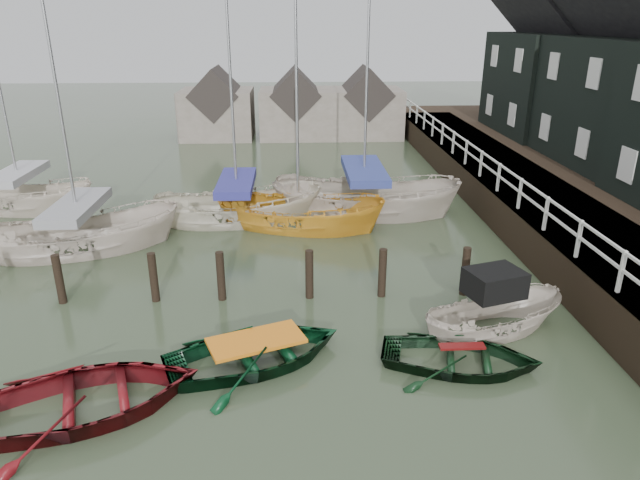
{
  "coord_description": "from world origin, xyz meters",
  "views": [
    {
      "loc": [
        0.83,
        -11.11,
        7.21
      ],
      "look_at": [
        1.52,
        3.77,
        1.4
      ],
      "focal_mm": 32.0,
      "sensor_mm": 36.0,
      "label": 1
    }
  ],
  "objects_px": {
    "rowboat_dkgreen": "(460,366)",
    "motorboat": "(492,326)",
    "sailboat_e": "(23,208)",
    "sailboat_c": "(299,226)",
    "rowboat_red": "(86,413)",
    "sailboat_b": "(238,219)",
    "sailboat_d": "(363,211)",
    "sailboat_a": "(83,247)",
    "rowboat_green": "(257,363)"
  },
  "relations": [
    {
      "from": "rowboat_red",
      "to": "sailboat_a",
      "type": "xyz_separation_m",
      "value": [
        -2.96,
        8.63,
        0.06
      ]
    },
    {
      "from": "motorboat",
      "to": "sailboat_e",
      "type": "xyz_separation_m",
      "value": [
        -15.79,
        10.37,
        -0.06
      ]
    },
    {
      "from": "sailboat_c",
      "to": "sailboat_e",
      "type": "relative_size",
      "value": 1.06
    },
    {
      "from": "sailboat_a",
      "to": "sailboat_c",
      "type": "bearing_deg",
      "value": -90.62
    },
    {
      "from": "sailboat_a",
      "to": "sailboat_d",
      "type": "bearing_deg",
      "value": -86.25
    },
    {
      "from": "rowboat_dkgreen",
      "to": "sailboat_b",
      "type": "height_order",
      "value": "sailboat_b"
    },
    {
      "from": "rowboat_red",
      "to": "rowboat_green",
      "type": "xyz_separation_m",
      "value": [
        3.25,
        1.6,
        0.0
      ]
    },
    {
      "from": "rowboat_red",
      "to": "sailboat_b",
      "type": "relative_size",
      "value": 0.39
    },
    {
      "from": "rowboat_green",
      "to": "rowboat_dkgreen",
      "type": "distance_m",
      "value": 4.52
    },
    {
      "from": "rowboat_dkgreen",
      "to": "sailboat_d",
      "type": "relative_size",
      "value": 0.27
    },
    {
      "from": "rowboat_red",
      "to": "sailboat_e",
      "type": "bearing_deg",
      "value": 8.12
    },
    {
      "from": "rowboat_green",
      "to": "sailboat_b",
      "type": "relative_size",
      "value": 0.35
    },
    {
      "from": "motorboat",
      "to": "sailboat_c",
      "type": "bearing_deg",
      "value": 13.24
    },
    {
      "from": "sailboat_b",
      "to": "sailboat_d",
      "type": "relative_size",
      "value": 0.91
    },
    {
      "from": "rowboat_red",
      "to": "sailboat_d",
      "type": "distance_m",
      "value": 13.88
    },
    {
      "from": "rowboat_dkgreen",
      "to": "motorboat",
      "type": "distance_m",
      "value": 1.94
    },
    {
      "from": "rowboat_green",
      "to": "sailboat_d",
      "type": "height_order",
      "value": "sailboat_d"
    },
    {
      "from": "sailboat_a",
      "to": "rowboat_green",
      "type": "bearing_deg",
      "value": -154.05
    },
    {
      "from": "motorboat",
      "to": "sailboat_d",
      "type": "xyz_separation_m",
      "value": [
        -2.1,
        9.31,
        -0.06
      ]
    },
    {
      "from": "motorboat",
      "to": "sailboat_d",
      "type": "relative_size",
      "value": 0.32
    },
    {
      "from": "rowboat_green",
      "to": "motorboat",
      "type": "distance_m",
      "value": 5.83
    },
    {
      "from": "sailboat_e",
      "to": "sailboat_c",
      "type": "bearing_deg",
      "value": -91.47
    },
    {
      "from": "sailboat_d",
      "to": "sailboat_e",
      "type": "height_order",
      "value": "sailboat_d"
    },
    {
      "from": "rowboat_dkgreen",
      "to": "sailboat_c",
      "type": "xyz_separation_m",
      "value": [
        -3.47,
        9.31,
        0.01
      ]
    },
    {
      "from": "rowboat_dkgreen",
      "to": "sailboat_e",
      "type": "height_order",
      "value": "sailboat_e"
    },
    {
      "from": "rowboat_red",
      "to": "rowboat_green",
      "type": "height_order",
      "value": "rowboat_red"
    },
    {
      "from": "sailboat_a",
      "to": "sailboat_b",
      "type": "relative_size",
      "value": 1.01
    },
    {
      "from": "rowboat_red",
      "to": "sailboat_e",
      "type": "height_order",
      "value": "sailboat_e"
    },
    {
      "from": "rowboat_green",
      "to": "motorboat",
      "type": "xyz_separation_m",
      "value": [
        5.72,
        1.15,
        0.12
      ]
    },
    {
      "from": "rowboat_red",
      "to": "motorboat",
      "type": "distance_m",
      "value": 9.38
    },
    {
      "from": "rowboat_green",
      "to": "sailboat_e",
      "type": "xyz_separation_m",
      "value": [
        -10.07,
        11.53,
        0.06
      ]
    },
    {
      "from": "rowboat_green",
      "to": "sailboat_b",
      "type": "distance_m",
      "value": 9.8
    },
    {
      "from": "sailboat_c",
      "to": "sailboat_e",
      "type": "distance_m",
      "value": 11.4
    },
    {
      "from": "rowboat_green",
      "to": "sailboat_b",
      "type": "height_order",
      "value": "sailboat_b"
    },
    {
      "from": "rowboat_red",
      "to": "sailboat_b",
      "type": "xyz_separation_m",
      "value": [
        1.99,
        11.31,
        0.06
      ]
    },
    {
      "from": "sailboat_c",
      "to": "sailboat_e",
      "type": "xyz_separation_m",
      "value": [
        -11.11,
        2.57,
        0.05
      ]
    },
    {
      "from": "rowboat_dkgreen",
      "to": "sailboat_a",
      "type": "height_order",
      "value": "sailboat_a"
    },
    {
      "from": "sailboat_b",
      "to": "motorboat",
      "type": "bearing_deg",
      "value": -145.31
    },
    {
      "from": "sailboat_b",
      "to": "sailboat_c",
      "type": "bearing_deg",
      "value": -112.84
    },
    {
      "from": "rowboat_red",
      "to": "sailboat_e",
      "type": "xyz_separation_m",
      "value": [
        -6.82,
        13.13,
        0.06
      ]
    },
    {
      "from": "sailboat_b",
      "to": "rowboat_dkgreen",
      "type": "bearing_deg",
      "value": -154.69
    },
    {
      "from": "rowboat_red",
      "to": "sailboat_b",
      "type": "distance_m",
      "value": 11.49
    },
    {
      "from": "rowboat_dkgreen",
      "to": "motorboat",
      "type": "relative_size",
      "value": 0.86
    },
    {
      "from": "motorboat",
      "to": "sailboat_a",
      "type": "xyz_separation_m",
      "value": [
        -11.92,
        5.88,
        -0.05
      ]
    },
    {
      "from": "sailboat_d",
      "to": "rowboat_red",
      "type": "bearing_deg",
      "value": 164.35
    },
    {
      "from": "rowboat_dkgreen",
      "to": "sailboat_e",
      "type": "xyz_separation_m",
      "value": [
        -14.58,
        11.88,
        0.06
      ]
    },
    {
      "from": "sailboat_a",
      "to": "sailboat_d",
      "type": "height_order",
      "value": "sailboat_d"
    },
    {
      "from": "motorboat",
      "to": "sailboat_d",
      "type": "distance_m",
      "value": 9.54
    },
    {
      "from": "sailboat_b",
      "to": "sailboat_e",
      "type": "height_order",
      "value": "sailboat_b"
    },
    {
      "from": "motorboat",
      "to": "sailboat_a",
      "type": "relative_size",
      "value": 0.35
    }
  ]
}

